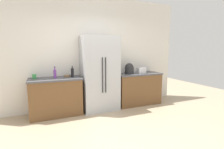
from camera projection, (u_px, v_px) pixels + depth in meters
name	position (u px, v px, depth m)	size (l,w,h in m)	color
ground_plane	(118.00, 138.00, 2.95)	(10.72, 10.72, 0.00)	tan
kitchen_back_panel	(89.00, 53.00, 4.48)	(5.36, 0.10, 2.94)	silver
counter_left	(56.00, 97.00, 3.96)	(1.19, 0.61, 0.89)	brown
counter_right	(137.00, 88.00, 4.82)	(1.30, 0.61, 0.89)	brown
refrigerator	(100.00, 73.00, 4.28)	(0.90, 0.65, 1.89)	#B2B5BA
toaster	(141.00, 71.00, 4.66)	(0.20, 0.18, 0.16)	silver
rice_cooker	(129.00, 69.00, 4.62)	(0.25, 0.25, 0.29)	#262628
bottle_a	(72.00, 73.00, 4.03)	(0.07, 0.07, 0.27)	black
bottle_b	(55.00, 73.00, 3.91)	(0.07, 0.07, 0.27)	purple
cup_a	(145.00, 71.00, 5.01)	(0.08, 0.08, 0.07)	blue
cup_b	(34.00, 76.00, 3.81)	(0.09, 0.09, 0.10)	green
cup_c	(143.00, 71.00, 4.82)	(0.07, 0.07, 0.11)	white
bowl_a	(67.00, 76.00, 4.09)	(0.16, 0.16, 0.05)	brown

